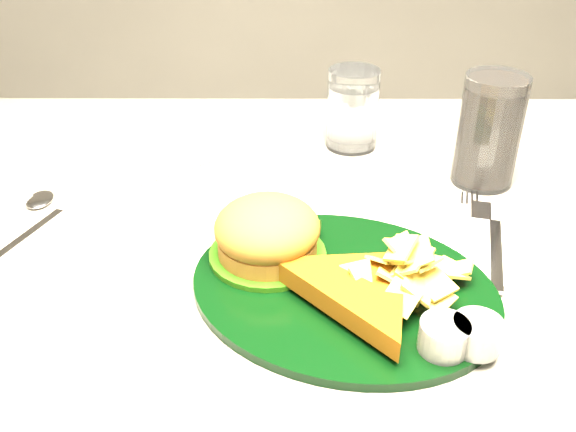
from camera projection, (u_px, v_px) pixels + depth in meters
name	position (u px, v px, depth m)	size (l,w,h in m)	color
dinner_plate	(345.00, 264.00, 0.60)	(0.30, 0.25, 0.07)	black
water_glass	(353.00, 109.00, 0.87)	(0.07, 0.07, 0.11)	white
cola_glass	(489.00, 131.00, 0.78)	(0.08, 0.08, 0.14)	black
fork_napkin	(493.00, 249.00, 0.68)	(0.13, 0.17, 0.01)	silver
spoon	(28.00, 232.00, 0.70)	(0.04, 0.15, 0.01)	silver
wrapped_straw	(169.00, 173.00, 0.82)	(0.19, 0.07, 0.01)	white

